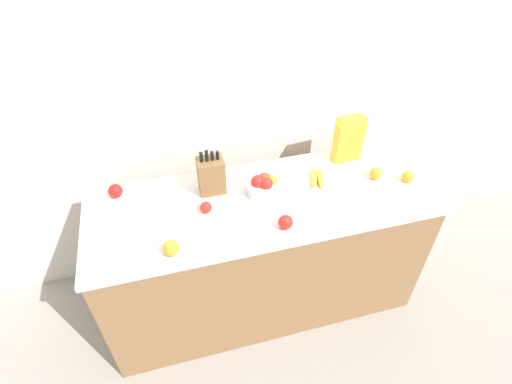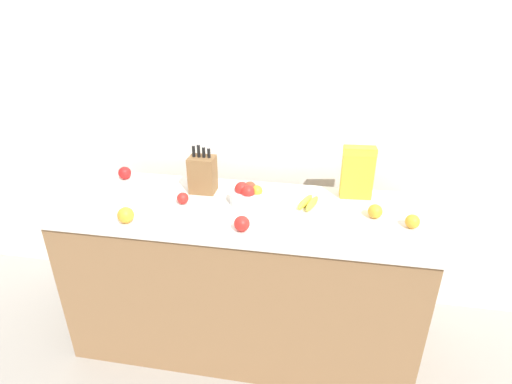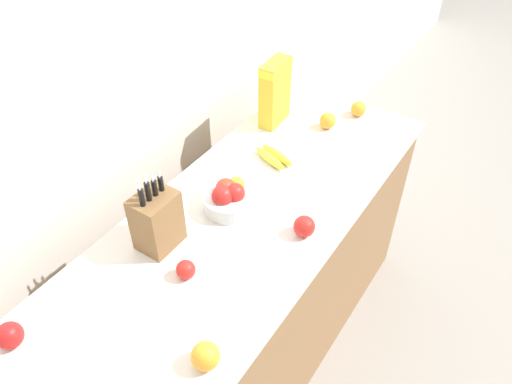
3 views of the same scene
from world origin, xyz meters
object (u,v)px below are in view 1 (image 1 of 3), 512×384
(apple_front, at_px, (206,207))
(orange_front_right, at_px, (171,248))
(apple_middle, at_px, (286,222))
(cereal_box, at_px, (349,137))
(apple_rightmost, at_px, (116,191))
(orange_by_cereal, at_px, (408,176))
(banana_bunch, at_px, (317,178))
(fruit_bowl, at_px, (264,185))
(orange_mid_right, at_px, (376,174))
(knife_block, at_px, (211,175))

(apple_front, bearing_deg, orange_front_right, -130.58)
(apple_middle, bearing_deg, cereal_box, 40.32)
(apple_front, distance_m, apple_rightmost, 0.53)
(apple_front, relative_size, orange_by_cereal, 0.91)
(banana_bunch, distance_m, apple_front, 0.68)
(fruit_bowl, xyz_separation_m, apple_rightmost, (-0.81, 0.18, -0.01))
(fruit_bowl, relative_size, orange_mid_right, 2.80)
(fruit_bowl, distance_m, banana_bunch, 0.33)
(cereal_box, distance_m, apple_rightmost, 1.40)
(knife_block, bearing_deg, apple_front, -111.16)
(banana_bunch, height_order, apple_middle, apple_middle)
(knife_block, height_order, cereal_box, knife_block)
(knife_block, bearing_deg, apple_middle, -51.70)
(apple_middle, xyz_separation_m, apple_rightmost, (-0.84, 0.48, 0.00))
(knife_block, distance_m, apple_rightmost, 0.54)
(apple_front, height_order, apple_rightmost, apple_rightmost)
(banana_bunch, xyz_separation_m, apple_rightmost, (-1.14, 0.16, 0.02))
(orange_by_cereal, relative_size, orange_front_right, 0.86)
(knife_block, distance_m, orange_mid_right, 0.96)
(cereal_box, distance_m, apple_front, 0.97)
(fruit_bowl, xyz_separation_m, orange_mid_right, (0.67, -0.06, -0.01))
(fruit_bowl, relative_size, orange_front_right, 2.52)
(banana_bunch, bearing_deg, apple_middle, -133.76)
(knife_block, xyz_separation_m, banana_bunch, (0.61, -0.08, -0.09))
(apple_front, height_order, orange_by_cereal, orange_by_cereal)
(banana_bunch, xyz_separation_m, apple_middle, (-0.30, -0.31, 0.02))
(orange_mid_right, distance_m, orange_by_cereal, 0.18)
(knife_block, bearing_deg, orange_by_cereal, -11.22)
(cereal_box, distance_m, banana_bunch, 0.33)
(apple_front, relative_size, apple_rightmost, 0.81)
(cereal_box, height_order, orange_mid_right, cereal_box)
(apple_front, bearing_deg, orange_mid_right, 1.04)
(knife_block, relative_size, banana_bunch, 1.62)
(banana_bunch, bearing_deg, apple_rightmost, 171.77)
(apple_rightmost, distance_m, orange_by_cereal, 1.68)
(orange_mid_right, bearing_deg, cereal_box, 111.08)
(apple_front, bearing_deg, knife_block, 68.84)
(knife_block, distance_m, banana_bunch, 0.62)
(banana_bunch, distance_m, orange_front_right, 0.95)
(orange_mid_right, bearing_deg, banana_bunch, 167.80)
(knife_block, height_order, orange_mid_right, knife_block)
(cereal_box, xyz_separation_m, apple_middle, (-0.55, -0.47, -0.12))
(apple_middle, distance_m, orange_mid_right, 0.68)
(fruit_bowl, bearing_deg, knife_block, 162.06)
(fruit_bowl, relative_size, apple_front, 3.21)
(fruit_bowl, distance_m, apple_front, 0.36)
(apple_front, xyz_separation_m, orange_mid_right, (1.02, 0.02, 0.00))
(orange_by_cereal, bearing_deg, orange_mid_right, 157.10)
(knife_block, relative_size, apple_front, 4.99)
(banana_bunch, relative_size, apple_front, 3.07)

